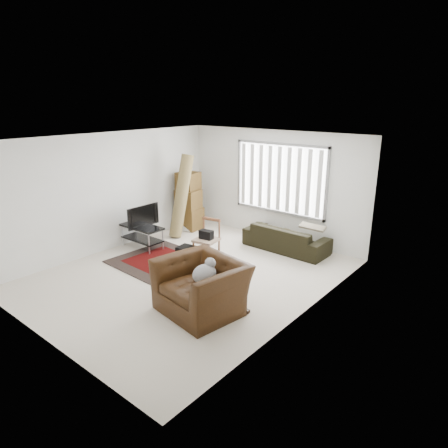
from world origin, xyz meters
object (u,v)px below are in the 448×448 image
at_px(sofa, 286,234).
at_px(side_chair, 207,238).
at_px(moving_boxes, 189,203).
at_px(armchair, 202,283).
at_px(tv_stand, 142,232).

bearing_deg(sofa, side_chair, 57.61).
relative_size(moving_boxes, armchair, 1.01).
bearing_deg(armchair, tv_stand, 166.55).
xyz_separation_m(tv_stand, sofa, (2.70, 2.06, -0.01)).
height_order(sofa, armchair, armchair).
relative_size(tv_stand, sofa, 0.54).
bearing_deg(side_chair, sofa, 47.60).
xyz_separation_m(moving_boxes, sofa, (2.88, 0.28, -0.33)).
relative_size(tv_stand, side_chair, 1.21).
bearing_deg(armchair, side_chair, 138.76).
bearing_deg(sofa, tv_stand, 38.36).
distance_m(tv_stand, armchair, 3.35).
distance_m(moving_boxes, side_chair, 2.26).
height_order(side_chair, armchair, armchair).
bearing_deg(tv_stand, sofa, 37.31).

